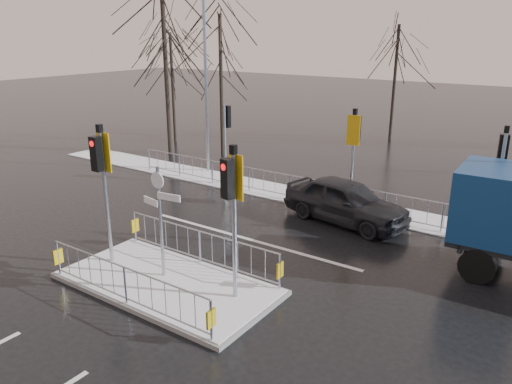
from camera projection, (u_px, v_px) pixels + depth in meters
The scene contains 11 objects.
ground at pixel (167, 286), 13.40m from camera, with size 120.00×120.00×0.00m, color black.
snow_verge at pixel (318, 200), 20.11m from camera, with size 30.00×2.00×0.04m, color white.
lane_markings at pixel (158, 291), 13.13m from camera, with size 8.00×11.38×0.01m.
traffic_island at pixel (166, 272), 13.29m from camera, with size 6.00×3.04×4.15m.
far_kerb_fixtures at pixel (320, 180), 19.25m from camera, with size 18.00×0.65×3.83m.
car_far_lane at pixel (346, 201), 17.65m from camera, with size 1.85×4.60×1.57m, color black.
tree_near_a at pixel (164, 39), 25.80m from camera, with size 4.75×4.75×8.97m.
tree_near_b at pixel (221, 59), 25.92m from camera, with size 4.00×4.00×7.55m.
tree_near_c at pixel (172, 67), 29.34m from camera, with size 3.50×3.50×6.61m.
tree_far_a at pixel (396, 60), 30.19m from camera, with size 3.75×3.75×7.08m.
street_lamp_left at pixel (207, 77), 22.92m from camera, with size 1.25×0.18×8.20m.
Camera 1 is at (8.78, -8.47, 6.53)m, focal length 35.00 mm.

